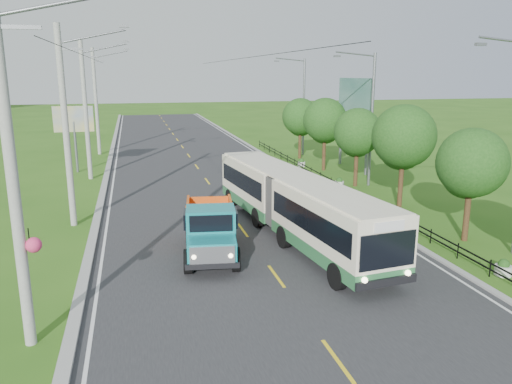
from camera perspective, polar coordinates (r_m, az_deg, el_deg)
name	(u,v)px	position (r m, az deg, el deg)	size (l,w,h in m)	color
ground	(276,277)	(19.58, 2.33, -9.63)	(240.00, 240.00, 0.00)	#2D5D16
road	(203,176)	(38.40, -6.03, 1.84)	(14.00, 120.00, 0.02)	#28282B
curb_left	(106,180)	(38.11, -16.81, 1.35)	(0.40, 120.00, 0.15)	#9E9E99
curb_right	(292,171)	(39.98, 4.17, 2.40)	(0.30, 120.00, 0.10)	#9E9E99
edge_line_left	(113,180)	(38.09, -15.98, 1.32)	(0.12, 120.00, 0.00)	silver
edge_line_right	(286,172)	(39.83, 3.49, 2.33)	(0.12, 120.00, 0.00)	silver
centre_dash	(276,276)	(19.57, 2.33, -9.57)	(0.12, 2.20, 0.00)	yellow
railing_right	(331,183)	(34.71, 8.58, 1.01)	(0.04, 40.00, 0.60)	black
pole_nearest	(15,178)	(14.88, -25.86, 1.50)	(3.51, 0.44, 10.00)	gray
pole_near	(66,127)	(26.60, -20.86, 7.00)	(3.51, 0.32, 10.00)	gray
pole_mid	(86,110)	(38.50, -18.85, 8.88)	(3.51, 0.32, 10.00)	gray
pole_far	(96,101)	(50.45, -17.78, 9.87)	(3.51, 0.32, 10.00)	gray
tree_second	(471,166)	(24.86, 23.33, 2.72)	(3.18, 3.26, 5.30)	#382314
tree_third	(403,140)	(29.73, 16.48, 5.76)	(3.60, 3.62, 6.00)	#382314
tree_fourth	(357,134)	(35.04, 11.51, 6.46)	(3.24, 3.31, 5.40)	#382314
tree_fifth	(325,122)	(40.48, 7.88, 7.89)	(3.48, 3.52, 5.80)	#382314
tree_back	(300,118)	(46.10, 5.10, 8.37)	(3.30, 3.36, 5.50)	#382314
streetlight_mid	(370,115)	(35.13, 12.88, 8.57)	(3.02, 0.20, 9.07)	slate
streetlight_far	(302,103)	(48.02, 5.30, 10.06)	(3.02, 0.20, 9.07)	slate
planter_front	(503,268)	(21.81, 26.42, -7.82)	(0.64, 0.64, 0.67)	silver
planter_near	(398,214)	(28.01, 15.95, -2.39)	(0.64, 0.64, 0.67)	silver
planter_mid	(339,183)	(34.94, 9.49, 1.04)	(0.64, 0.64, 0.67)	silver
planter_far	(301,163)	(42.25, 5.21, 3.30)	(0.64, 0.64, 0.67)	silver
billboard_left	(74,123)	(41.69, -20.11, 7.38)	(3.00, 0.20, 5.20)	slate
billboard_right	(355,103)	(41.21, 11.23, 9.94)	(0.24, 6.00, 7.30)	slate
bus	(293,201)	(23.81, 4.30, -0.98)	(4.21, 15.32, 2.92)	#296839
dump_truck	(210,226)	(21.40, -5.23, -3.89)	(2.80, 5.77, 2.33)	teal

